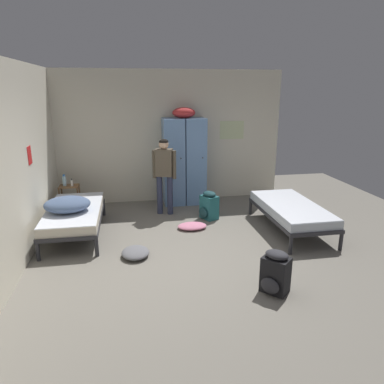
% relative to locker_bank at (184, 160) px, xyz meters
% --- Properties ---
extents(ground_plane, '(9.58, 9.58, 0.00)m').
position_rel_locker_bank_xyz_m(ground_plane, '(-0.26, -2.72, -0.97)').
color(ground_plane, slate).
extents(room_backdrop, '(4.97, 6.05, 2.84)m').
position_rel_locker_bank_xyz_m(room_backdrop, '(-1.60, -1.34, 0.45)').
color(room_backdrop, beige).
rests_on(room_backdrop, ground_plane).
extents(locker_bank, '(0.90, 0.55, 2.07)m').
position_rel_locker_bank_xyz_m(locker_bank, '(0.00, 0.00, 0.00)').
color(locker_bank, '#6B93C6').
rests_on(locker_bank, ground_plane).
extents(shelf_unit, '(0.38, 0.30, 0.57)m').
position_rel_locker_bank_xyz_m(shelf_unit, '(-2.38, -0.25, -0.62)').
color(shelf_unit, brown).
rests_on(shelf_unit, ground_plane).
extents(bed_right, '(0.90, 1.90, 0.49)m').
position_rel_locker_bank_xyz_m(bed_right, '(1.61, -1.91, -0.59)').
color(bed_right, '#28282D').
rests_on(bed_right, ground_plane).
extents(bed_left_rear, '(0.90, 1.90, 0.49)m').
position_rel_locker_bank_xyz_m(bed_left_rear, '(-2.13, -1.46, -0.59)').
color(bed_left_rear, '#28282D').
rests_on(bed_left_rear, ground_plane).
extents(bedding_heap, '(0.74, 0.64, 0.24)m').
position_rel_locker_bank_xyz_m(bedding_heap, '(-2.21, -1.63, -0.36)').
color(bedding_heap, slate).
rests_on(bedding_heap, bed_left_rear).
extents(person_traveler, '(0.46, 0.29, 1.51)m').
position_rel_locker_bank_xyz_m(person_traveler, '(-0.50, -0.65, -0.06)').
color(person_traveler, '#2D334C').
rests_on(person_traveler, ground_plane).
extents(water_bottle, '(0.07, 0.07, 0.23)m').
position_rel_locker_bank_xyz_m(water_bottle, '(-2.46, -0.23, -0.30)').
color(water_bottle, '#B2DBEA').
rests_on(water_bottle, shelf_unit).
extents(lotion_bottle, '(0.05, 0.05, 0.15)m').
position_rel_locker_bank_xyz_m(lotion_bottle, '(-2.31, -0.29, -0.33)').
color(lotion_bottle, white).
rests_on(lotion_bottle, shelf_unit).
extents(backpack_black, '(0.42, 0.42, 0.55)m').
position_rel_locker_bank_xyz_m(backpack_black, '(0.54, -3.77, -0.71)').
color(backpack_black, black).
rests_on(backpack_black, ground_plane).
extents(backpack_teal, '(0.40, 0.39, 0.55)m').
position_rel_locker_bank_xyz_m(backpack_teal, '(0.31, -1.09, -0.71)').
color(backpack_teal, '#23666B').
rests_on(backpack_teal, ground_plane).
extents(clothes_pile_pink, '(0.53, 0.37, 0.09)m').
position_rel_locker_bank_xyz_m(clothes_pile_pink, '(-0.10, -1.54, -0.92)').
color(clothes_pile_pink, pink).
rests_on(clothes_pile_pink, ground_plane).
extents(clothes_pile_grey, '(0.42, 0.48, 0.12)m').
position_rel_locker_bank_xyz_m(clothes_pile_grey, '(-1.14, -2.49, -0.91)').
color(clothes_pile_grey, slate).
rests_on(clothes_pile_grey, ground_plane).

